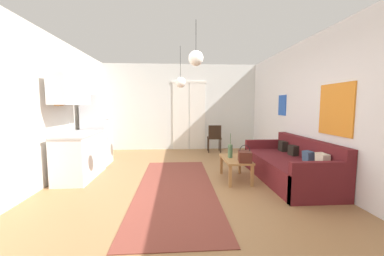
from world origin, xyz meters
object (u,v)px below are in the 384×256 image
at_px(pendant_lamp_near, 196,58).
at_px(accent_chair, 214,137).
at_px(coffee_table, 236,161).
at_px(handbag, 245,156).
at_px(refrigerator, 97,130).
at_px(pendant_lamp_far, 180,82).
at_px(bamboo_vase, 230,151).
at_px(couch, 291,167).

bearing_deg(pendant_lamp_near, accent_chair, 75.33).
relative_size(coffee_table, handbag, 2.59).
relative_size(refrigerator, pendant_lamp_far, 1.83).
bearing_deg(coffee_table, bamboo_vase, 147.45).
height_order(handbag, accent_chair, accent_chair).
relative_size(couch, bamboo_vase, 4.67).
relative_size(coffee_table, pendant_lamp_far, 0.95).
distance_m(handbag, pendant_lamp_far, 2.20).
xyz_separation_m(couch, coffee_table, (-1.04, 0.12, 0.09)).
relative_size(bamboo_vase, handbag, 1.41).
relative_size(refrigerator, pendant_lamp_near, 2.40).
xyz_separation_m(coffee_table, pendant_lamp_near, (-0.81, -0.59, 1.80)).
distance_m(couch, coffee_table, 1.05).
bearing_deg(couch, bamboo_vase, 170.99).
bearing_deg(refrigerator, accent_chair, 21.71).
bearing_deg(accent_chair, coffee_table, 92.82).
xyz_separation_m(couch, pendant_lamp_near, (-1.85, -0.47, 1.89)).
bearing_deg(refrigerator, bamboo_vase, -24.20).
height_order(pendant_lamp_near, pendant_lamp_far, same).
distance_m(refrigerator, pendant_lamp_near, 3.25).
distance_m(refrigerator, pendant_lamp_far, 2.32).
bearing_deg(bamboo_vase, coffee_table, -32.55).
bearing_deg(pendant_lamp_near, coffee_table, 35.99).
xyz_separation_m(coffee_table, handbag, (0.09, -0.27, 0.16)).
xyz_separation_m(couch, handbag, (-0.94, -0.15, 0.25)).
bearing_deg(pendant_lamp_near, pendant_lamp_far, 97.79).
distance_m(accent_chair, pendant_lamp_far, 2.42).
bearing_deg(accent_chair, couch, 113.75).
distance_m(couch, pendant_lamp_far, 2.87).
xyz_separation_m(bamboo_vase, handbag, (0.19, -0.33, -0.03)).
height_order(refrigerator, pendant_lamp_far, pendant_lamp_far).
distance_m(couch, refrigerator, 4.37).
bearing_deg(coffee_table, handbag, -71.11).
bearing_deg(pendant_lamp_far, handbag, -48.04).
height_order(couch, refrigerator, refrigerator).
distance_m(couch, handbag, 0.99).
bearing_deg(couch, coffee_table, 173.42).
bearing_deg(bamboo_vase, accent_chair, 87.45).
xyz_separation_m(couch, pendant_lamp_far, (-2.06, 1.10, 1.67)).
relative_size(accent_chair, pendant_lamp_far, 0.91).
relative_size(handbag, refrigerator, 0.20).
bearing_deg(couch, refrigerator, 159.76).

